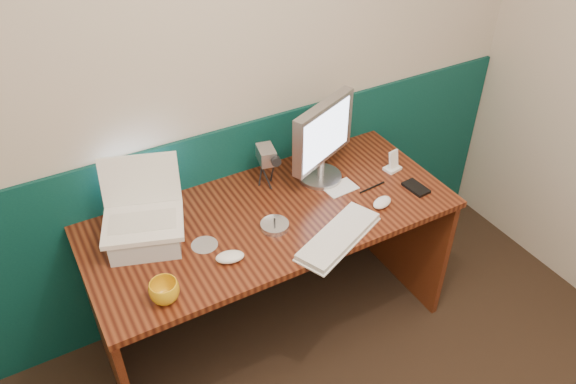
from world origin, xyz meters
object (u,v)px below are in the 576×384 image
mug (164,292)px  desk (273,275)px  monitor (322,143)px  keyboard (338,237)px  camcorder (267,168)px  laptop (138,200)px

mug → desk: bearing=23.6°
monitor → keyboard: 0.47m
desk → camcorder: bearing=67.3°
monitor → mug: (-0.89, -0.37, -0.15)m
mug → camcorder: (0.64, 0.44, 0.05)m
laptop → desk: bearing=10.5°
laptop → keyboard: (0.69, -0.36, -0.21)m
laptop → mug: bearing=-77.0°
monitor → keyboard: size_ratio=0.93×
camcorder → keyboard: bearing=-67.6°
desk → keyboard: size_ratio=3.81×
laptop → camcorder: 0.63m
desk → keyboard: bearing=-59.2°
laptop → camcorder: size_ratio=1.67×
desk → camcorder: (0.08, 0.19, 0.47)m
desk → monitor: bearing=20.7°
desk → camcorder: 0.51m
laptop → keyboard: laptop is taller
keyboard → camcorder: size_ratio=2.25×
laptop → camcorder: laptop is taller
desk → mug: size_ratio=14.59×
laptop → mug: laptop is taller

